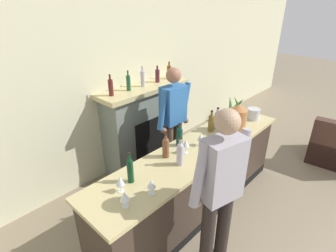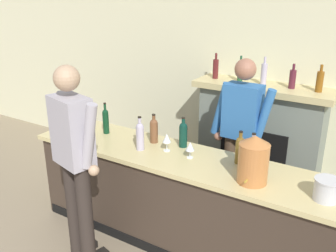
{
  "view_description": "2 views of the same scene",
  "coord_description": "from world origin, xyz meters",
  "views": [
    {
      "loc": [
        -2.34,
        1.28,
        2.58
      ],
      "look_at": [
        -0.04,
        3.43,
        1.05
      ],
      "focal_mm": 28.0,
      "sensor_mm": 36.0,
      "label": 1
    },
    {
      "loc": [
        1.49,
        0.18,
        2.39
      ],
      "look_at": [
        -0.29,
        3.04,
        1.14
      ],
      "focal_mm": 40.0,
      "sensor_mm": 36.0,
      "label": 2
    }
  ],
  "objects": [
    {
      "name": "fireplace_stone",
      "position": [
        0.24,
        4.22,
        0.7
      ],
      "size": [
        1.55,
        0.52,
        1.68
      ],
      "color": "slate",
      "rests_on": "ground_plane"
    },
    {
      "name": "wine_bottle_chardonnay_pale",
      "position": [
        0.44,
        3.06,
        1.07
      ],
      "size": [
        0.08,
        0.08,
        0.3
      ],
      "color": "brown",
      "rests_on": "bar_counter"
    },
    {
      "name": "copper_dispenser",
      "position": [
        0.65,
        2.79,
        1.13
      ],
      "size": [
        0.25,
        0.28,
        0.4
      ],
      "color": "#B46E39",
      "rests_on": "bar_counter"
    },
    {
      "name": "wine_glass_back_row",
      "position": [
        -1.03,
        2.72,
        1.04
      ],
      "size": [
        0.08,
        0.08,
        0.16
      ],
      "color": "silver",
      "rests_on": "bar_counter"
    },
    {
      "name": "ice_bucket_steel",
      "position": [
        1.21,
        2.82,
        1.01
      ],
      "size": [
        0.19,
        0.19,
        0.17
      ],
      "color": "silver",
      "rests_on": "bar_counter"
    },
    {
      "name": "wall_back_panel",
      "position": [
        0.0,
        4.48,
        1.38
      ],
      "size": [
        12.0,
        0.07,
        2.75
      ],
      "color": "beige",
      "rests_on": "ground_plane"
    },
    {
      "name": "person_bartender",
      "position": [
        0.24,
        3.58,
        0.98
      ],
      "size": [
        0.66,
        0.31,
        1.76
      ],
      "color": "#4D3928",
      "rests_on": "ground_plane"
    },
    {
      "name": "bar_counter",
      "position": [
        -0.08,
        2.91,
        0.47
      ],
      "size": [
        3.08,
        0.69,
        0.93
      ],
      "color": "#392D23",
      "rests_on": "ground_plane"
    },
    {
      "name": "wine_glass_front_left",
      "position": [
        -0.25,
        2.95,
        1.05
      ],
      "size": [
        0.08,
        0.08,
        0.18
      ],
      "color": "silver",
      "rests_on": "bar_counter"
    },
    {
      "name": "wine_bottle_merlot_tall",
      "position": [
        -0.17,
        3.12,
        1.07
      ],
      "size": [
        0.08,
        0.08,
        0.3
      ],
      "color": "#0C3128",
      "rests_on": "bar_counter"
    },
    {
      "name": "wine_glass_by_dispenser",
      "position": [
        -1.2,
        2.95,
        1.05
      ],
      "size": [
        0.08,
        0.08,
        0.17
      ],
      "color": "silver",
      "rests_on": "bar_counter"
    },
    {
      "name": "wine_glass_near_bucket",
      "position": [
        0.01,
        2.93,
        1.04
      ],
      "size": [
        0.08,
        0.08,
        0.16
      ],
      "color": "silver",
      "rests_on": "bar_counter"
    },
    {
      "name": "wine_bottle_riesling_slim",
      "position": [
        -1.04,
        3.0,
        1.08
      ],
      "size": [
        0.06,
        0.06,
        0.34
      ],
      "color": "#0D341C",
      "rests_on": "bar_counter"
    },
    {
      "name": "wine_bottle_burgundy_dark",
      "position": [
        0.56,
        3.05,
        1.07
      ],
      "size": [
        0.08,
        0.08,
        0.31
      ],
      "color": "#B2A8BC",
      "rests_on": "bar_counter"
    },
    {
      "name": "wine_bottle_rose_blush",
      "position": [
        -0.48,
        2.84,
        1.08
      ],
      "size": [
        0.08,
        0.08,
        0.34
      ],
      "color": "#AFA7BE",
      "rests_on": "bar_counter"
    },
    {
      "name": "person_customer",
      "position": [
        -0.69,
        2.2,
        1.02
      ],
      "size": [
        0.64,
        0.37,
        1.83
      ],
      "color": "#2C2420",
      "rests_on": "ground_plane"
    },
    {
      "name": "wine_glass_mid_counter",
      "position": [
        -1.3,
        2.76,
        1.04
      ],
      "size": [
        0.09,
        0.09,
        0.16
      ],
      "color": "silver",
      "rests_on": "bar_counter"
    },
    {
      "name": "wine_bottle_cabernet_heavy",
      "position": [
        -0.47,
        3.06,
        1.06
      ],
      "size": [
        0.08,
        0.08,
        0.3
      ],
      "color": "brown",
      "rests_on": "bar_counter"
    }
  ]
}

